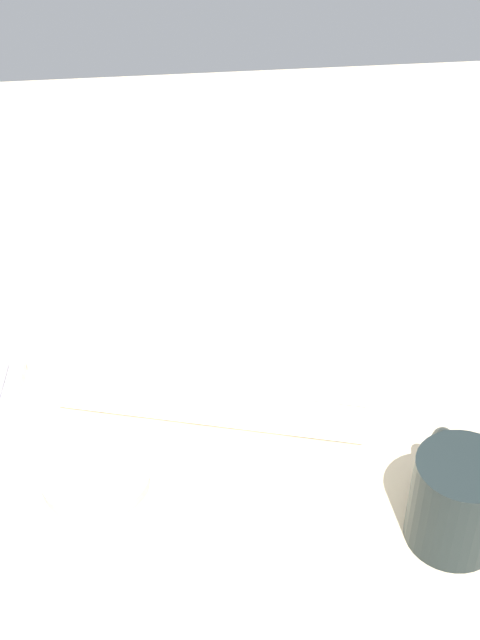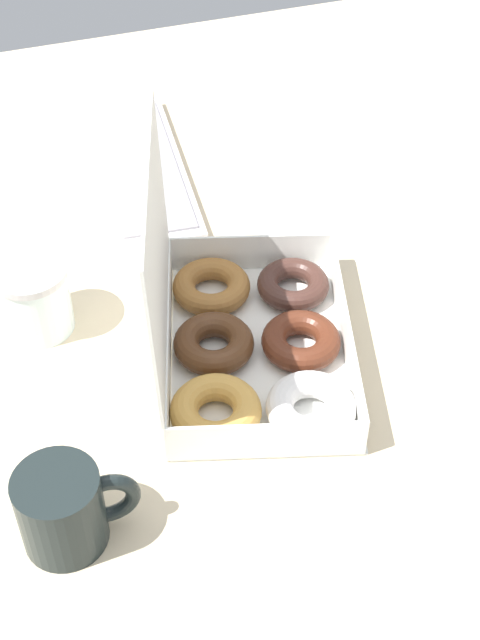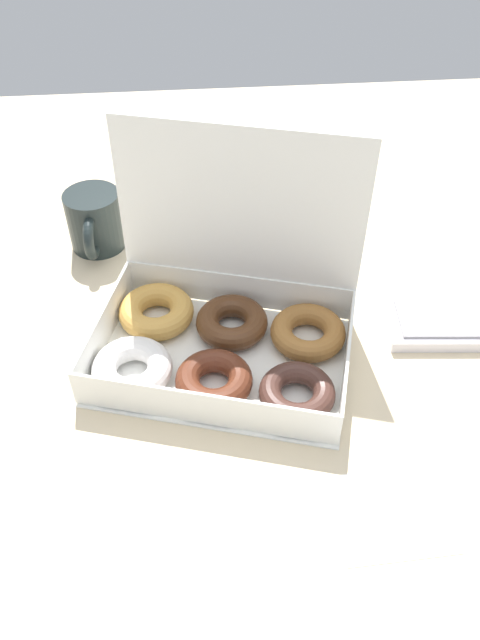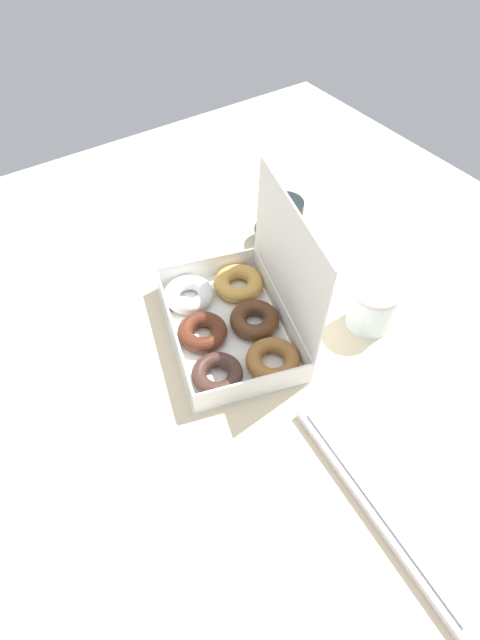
{
  "view_description": "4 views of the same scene",
  "coord_description": "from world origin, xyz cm",
  "px_view_note": "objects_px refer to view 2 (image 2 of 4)",
  "views": [
    {
      "loc": [
        2.83,
        82.85,
        69.86
      ],
      "look_at": [
        -6.61,
        -0.58,
        5.42
      ],
      "focal_mm": 50.0,
      "sensor_mm": 36.0,
      "label": 1
    },
    {
      "loc": [
        -80.59,
        28.78,
        83.33
      ],
      "look_at": [
        -2.65,
        2.07,
        4.64
      ],
      "focal_mm": 50.0,
      "sensor_mm": 36.0,
      "label": 2
    },
    {
      "loc": [
        -7.7,
        -58.76,
        64.86
      ],
      "look_at": [
        -2.21,
        2.54,
        5.51
      ],
      "focal_mm": 35.0,
      "sensor_mm": 36.0,
      "label": 3
    },
    {
      "loc": [
        52.3,
        -35.09,
        80.55
      ],
      "look_at": [
        -4.38,
        2.99,
        2.52
      ],
      "focal_mm": 28.0,
      "sensor_mm": 36.0,
      "label": 4
    }
  ],
  "objects_px": {
    "keyboard": "(141,168)",
    "coffee_mug": "(65,508)",
    "donut_box": "(247,338)",
    "glass_jar": "(34,298)"
  },
  "relations": [
    {
      "from": "coffee_mug",
      "to": "glass_jar",
      "type": "xyz_separation_m",
      "value": [
        0.34,
        -0.02,
        -0.0
      ]
    },
    {
      "from": "donut_box",
      "to": "keyboard",
      "type": "relative_size",
      "value": 0.95
    },
    {
      "from": "keyboard",
      "to": "coffee_mug",
      "type": "relative_size",
      "value": 3.21
    },
    {
      "from": "coffee_mug",
      "to": "glass_jar",
      "type": "bearing_deg",
      "value": -3.95
    },
    {
      "from": "donut_box",
      "to": "glass_jar",
      "type": "relative_size",
      "value": 3.98
    },
    {
      "from": "donut_box",
      "to": "coffee_mug",
      "type": "relative_size",
      "value": 3.04
    },
    {
      "from": "glass_jar",
      "to": "donut_box",
      "type": "bearing_deg",
      "value": -120.94
    },
    {
      "from": "donut_box",
      "to": "keyboard",
      "type": "height_order",
      "value": "donut_box"
    },
    {
      "from": "donut_box",
      "to": "glass_jar",
      "type": "bearing_deg",
      "value": 59.06
    },
    {
      "from": "donut_box",
      "to": "glass_jar",
      "type": "height_order",
      "value": "donut_box"
    }
  ]
}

